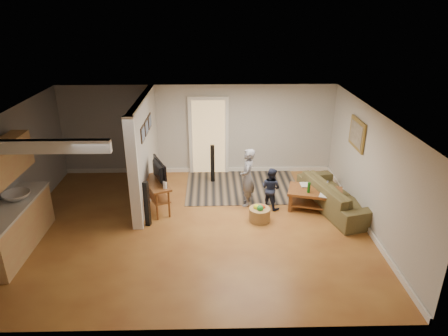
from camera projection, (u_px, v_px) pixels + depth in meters
The scene contains 11 objects.
ground at pixel (194, 225), 8.75m from camera, with size 7.50×7.50×0.00m, color brown.
room_shell at pixel (143, 157), 8.55m from camera, with size 7.54×6.02×2.52m.
area_rug at pixel (242, 186), 10.57m from camera, with size 2.93×2.14×0.01m, color black.
sofa at pixel (335, 208), 9.46m from camera, with size 2.30×0.90×0.67m, color #413B20.
coffee_table at pixel (316, 194), 9.31m from camera, with size 1.37×1.02×0.73m.
tv_console at pixel (157, 184), 9.19m from camera, with size 0.83×1.19×0.96m.
speaker_left at pixel (147, 204), 8.56m from camera, with size 0.10×0.10×1.04m, color black.
speaker_right at pixel (212, 164), 10.68m from camera, with size 0.10×0.10×1.04m, color black.
toy_basket at pixel (260, 214), 8.87m from camera, with size 0.47×0.47×0.42m.
child at pixel (247, 204), 9.65m from camera, with size 0.52×0.34×1.42m, color slate.
toddler at pixel (270, 207), 9.51m from camera, with size 0.49×0.38×1.01m, color #1C223A.
Camera 1 is at (0.48, -7.59, 4.55)m, focal length 32.00 mm.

